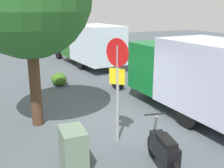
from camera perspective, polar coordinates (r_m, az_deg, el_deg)
ground_plane at (r=9.27m, az=-2.26°, el=-7.76°), size 60.00×60.00×0.00m
box_truck_near at (r=9.70m, az=17.96°, el=2.11°), size 7.82×2.39×2.70m
box_truck_far at (r=17.78m, az=-4.66°, el=8.67°), size 7.04×2.70×2.69m
motorcycle at (r=6.54m, az=10.83°, el=-13.60°), size 1.79×0.69×1.20m
stop_sign at (r=7.26m, az=1.14°, el=1.91°), size 0.71×0.33×2.94m
utility_cabinet at (r=6.52m, az=-8.16°, el=-13.58°), size 0.83×0.60×1.03m
bike_rack_hoop at (r=11.35m, az=-15.48°, el=-3.86°), size 0.85×0.09×0.85m
shrub_near_sign at (r=13.58m, az=-11.08°, el=1.00°), size 0.91×0.75×0.62m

